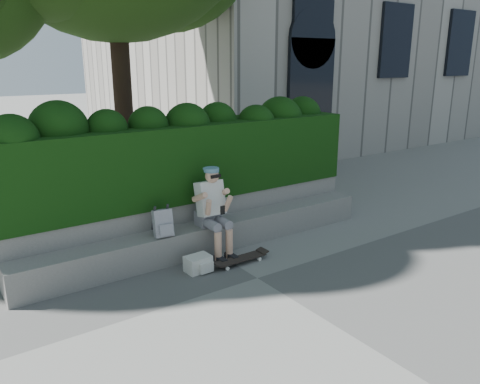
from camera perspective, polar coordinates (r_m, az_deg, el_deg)
ground at (r=6.61m, az=2.13°, el=-10.45°), size 80.00×80.00×0.00m
bench_ledge at (r=7.47m, az=-3.63°, el=-5.41°), size 6.00×0.45×0.45m
planter_wall at (r=7.81m, az=-5.46°, el=-3.34°), size 6.00×0.50×0.75m
hedge at (r=7.74m, az=-6.47°, el=3.96°), size 6.00×1.00×1.20m
person at (r=7.12m, az=-3.38°, el=-1.99°), size 0.40×0.76×1.38m
skateboard at (r=7.02m, az=0.04°, el=-8.16°), size 0.83×0.21×0.09m
backpack_plaid at (r=6.87m, az=-9.38°, el=-3.77°), size 0.29×0.18×0.40m
backpack_ground at (r=6.79m, az=-5.14°, el=-8.69°), size 0.37×0.27×0.23m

